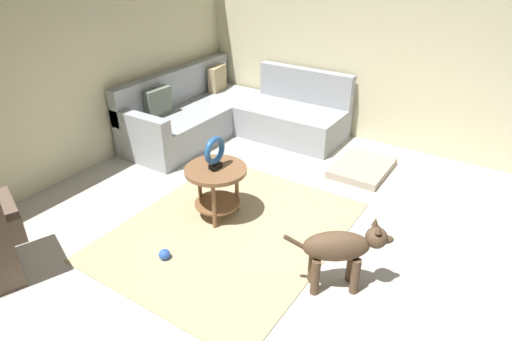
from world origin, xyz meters
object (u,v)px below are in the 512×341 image
(dog_bed_mat, at_px, (362,168))
(dog_toy_ball, at_px, (165,254))
(sectional_couch, at_px, (230,116))
(side_table, at_px, (216,179))
(dog, at_px, (342,249))
(torus_sculpture, at_px, (215,152))

(dog_bed_mat, distance_m, dog_toy_ball, 2.62)
(sectional_couch, bearing_deg, dog_toy_ball, -156.35)
(side_table, height_order, dog_toy_ball, side_table)
(dog_bed_mat, bearing_deg, sectional_couch, 89.84)
(dog, bearing_deg, dog_bed_mat, 160.36)
(dog_bed_mat, relative_size, dog, 1.11)
(side_table, relative_size, dog_toy_ball, 6.01)
(dog, xyz_separation_m, dog_toy_ball, (-0.51, 1.40, -0.33))
(sectional_couch, distance_m, dog_bed_mat, 1.96)
(torus_sculpture, relative_size, dog_toy_ball, 3.27)
(dog_bed_mat, bearing_deg, torus_sculpture, 152.49)
(dog_bed_mat, bearing_deg, dog_toy_ball, 160.93)
(dog_toy_ball, bearing_deg, side_table, 1.59)
(sectional_couch, relative_size, dog_toy_ball, 22.55)
(sectional_couch, xyz_separation_m, dog_toy_ball, (-2.48, -1.09, -0.24))
(dog, bearing_deg, side_table, -136.06)
(dog_toy_ball, bearing_deg, torus_sculpture, 1.59)
(torus_sculpture, bearing_deg, dog_toy_ball, -178.41)
(side_table, bearing_deg, torus_sculpture, -104.04)
(dog_bed_mat, height_order, dog, dog)
(dog, bearing_deg, dog_toy_ball, -104.88)
(side_table, distance_m, dog_bed_mat, 1.94)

